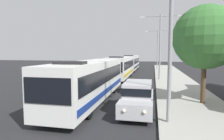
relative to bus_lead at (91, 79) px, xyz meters
The scene contains 8 objects.
bus_lead is the anchor object (origin of this frame).
bus_second_in_line 13.39m from the bus_lead, 90.00° to the left, with size 2.58×10.76×3.21m.
bus_middle 25.97m from the bus_lead, 90.00° to the left, with size 2.58×11.95×3.21m.
white_suv 4.28m from the bus_lead, 28.91° to the right, with size 1.86×4.75×1.90m.
streetlamp_near 7.44m from the bus_lead, 34.69° to the right, with size 5.61×0.28×8.28m.
streetlamp_mid 14.10m from the bus_lead, 66.67° to the left, with size 5.34×0.28×8.47m.
streetlamp_far 29.49m from the bus_lead, 79.37° to the left, with size 5.32×0.28×8.37m.
roadside_tree 8.62m from the bus_lead, ahead, with size 4.41×4.41×6.80m.
Camera 1 is at (3.30, -1.20, 3.70)m, focal length 30.77 mm.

